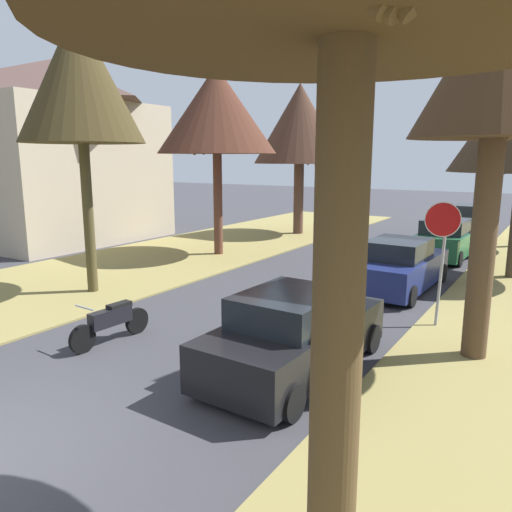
# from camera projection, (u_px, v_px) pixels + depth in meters

# --- Properties ---
(stop_sign_far) EXTENTS (0.81, 0.53, 2.95)m
(stop_sign_far) POSITION_uv_depth(u_px,v_px,m) (442.00, 237.00, 11.39)
(stop_sign_far) COLOR #9EA0A5
(stop_sign_far) RESTS_ON grass_verge_right
(street_tree_right_mid_a) EXTENTS (3.12, 3.12, 7.20)m
(street_tree_right_mid_a) POSITION_uv_depth(u_px,v_px,m) (500.00, 62.00, 8.89)
(street_tree_right_mid_a) COLOR #503B26
(street_tree_right_mid_a) RESTS_ON grass_verge_right
(street_tree_left_mid_a) EXTENTS (3.48, 3.48, 7.93)m
(street_tree_left_mid_a) POSITION_uv_depth(u_px,v_px,m) (79.00, 78.00, 13.65)
(street_tree_left_mid_a) COLOR #4A4124
(street_tree_left_mid_a) RESTS_ON grass_verge_left
(street_tree_left_mid_b) EXTENTS (4.77, 4.77, 7.48)m
(street_tree_left_mid_b) POSITION_uv_depth(u_px,v_px,m) (217.00, 111.00, 19.48)
(street_tree_left_mid_b) COLOR brown
(street_tree_left_mid_b) RESTS_ON grass_verge_left
(street_tree_left_far) EXTENTS (4.67, 4.67, 7.64)m
(street_tree_left_far) POSITION_uv_depth(u_px,v_px,m) (300.00, 124.00, 25.12)
(street_tree_left_far) COLOR #51382C
(street_tree_left_far) RESTS_ON grass_verge_left
(parked_sedan_black) EXTENTS (2.06, 4.45, 1.57)m
(parked_sedan_black) POSITION_uv_depth(u_px,v_px,m) (294.00, 334.00, 9.25)
(parked_sedan_black) COLOR black
(parked_sedan_black) RESTS_ON ground
(parked_sedan_navy) EXTENTS (2.06, 4.45, 1.57)m
(parked_sedan_navy) POSITION_uv_depth(u_px,v_px,m) (399.00, 266.00, 15.04)
(parked_sedan_navy) COLOR navy
(parked_sedan_navy) RESTS_ON ground
(parked_sedan_green) EXTENTS (2.06, 4.45, 1.57)m
(parked_sedan_green) POSITION_uv_depth(u_px,v_px,m) (446.00, 240.00, 19.96)
(parked_sedan_green) COLOR #28663D
(parked_sedan_green) RESTS_ON ground
(parked_sedan_tan) EXTENTS (2.06, 4.45, 1.57)m
(parked_sedan_tan) POSITION_uv_depth(u_px,v_px,m) (471.00, 221.00, 26.00)
(parked_sedan_tan) COLOR tan
(parked_sedan_tan) RESTS_ON ground
(parked_motorcycle) EXTENTS (0.60, 2.05, 0.97)m
(parked_motorcycle) POSITION_uv_depth(u_px,v_px,m) (111.00, 321.00, 10.74)
(parked_motorcycle) COLOR black
(parked_motorcycle) RESTS_ON ground
(house_backdrop_left) EXTENTS (7.52, 9.16, 8.49)m
(house_backdrop_left) POSITION_uv_depth(u_px,v_px,m) (58.00, 150.00, 23.71)
(house_backdrop_left) COLOR tan
(house_backdrop_left) RESTS_ON ground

